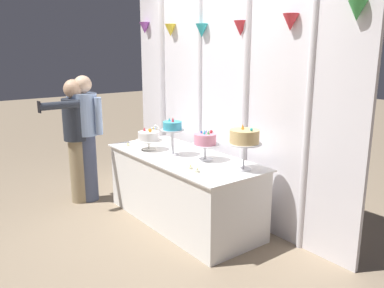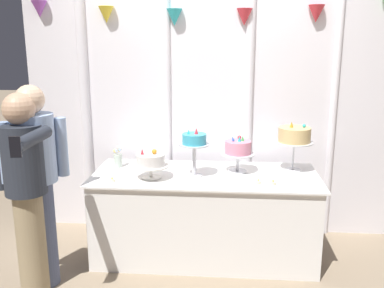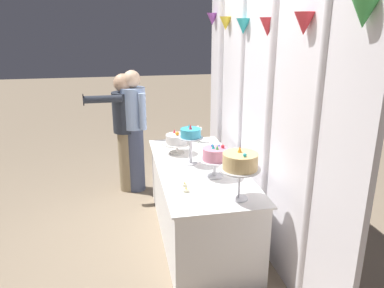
% 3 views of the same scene
% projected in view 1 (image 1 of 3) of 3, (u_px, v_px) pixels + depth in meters
% --- Properties ---
extents(ground_plane, '(24.00, 24.00, 0.00)m').
position_uv_depth(ground_plane, '(175.00, 223.00, 4.18)').
color(ground_plane, gray).
extents(draped_curtain, '(3.38, 0.15, 2.45)m').
position_uv_depth(draped_curtain, '(220.00, 100.00, 4.29)').
color(draped_curtain, white).
rests_on(draped_curtain, ground_plane).
extents(cake_table, '(1.86, 0.79, 0.72)m').
position_uv_depth(cake_table, '(183.00, 189.00, 4.16)').
color(cake_table, white).
rests_on(cake_table, ground_plane).
extents(cake_display_leftmost, '(0.29, 0.29, 0.24)m').
position_uv_depth(cake_display_leftmost, '(149.00, 137.00, 4.28)').
color(cake_display_leftmost, silver).
rests_on(cake_display_leftmost, cake_table).
extents(cake_display_midleft, '(0.24, 0.24, 0.40)m').
position_uv_depth(cake_display_midleft, '(172.00, 128.00, 4.04)').
color(cake_display_midleft, silver).
rests_on(cake_display_midleft, cake_table).
extents(cake_display_midright, '(0.28, 0.28, 0.31)m').
position_uv_depth(cake_display_midright, '(205.00, 141.00, 3.87)').
color(cake_display_midright, silver).
rests_on(cake_display_midright, cake_table).
extents(cake_display_rightmost, '(0.32, 0.32, 0.42)m').
position_uv_depth(cake_display_rightmost, '(244.00, 138.00, 3.53)').
color(cake_display_rightmost, silver).
rests_on(cake_display_rightmost, cake_table).
extents(flower_vase, '(0.07, 0.11, 0.19)m').
position_uv_depth(flower_vase, '(155.00, 134.00, 4.73)').
color(flower_vase, '#B2C1B2').
rests_on(flower_vase, cake_table).
extents(tealight_far_left, '(0.04, 0.04, 0.04)m').
position_uv_depth(tealight_far_left, '(128.00, 145.00, 4.48)').
color(tealight_far_left, beige).
rests_on(tealight_far_left, cake_table).
extents(tealight_near_left, '(0.04, 0.04, 0.04)m').
position_uv_depth(tealight_near_left, '(191.00, 168.00, 3.62)').
color(tealight_near_left, beige).
rests_on(tealight_near_left, cake_table).
extents(tealight_near_right, '(0.05, 0.05, 0.04)m').
position_uv_depth(tealight_near_right, '(197.00, 171.00, 3.53)').
color(tealight_near_right, beige).
rests_on(tealight_near_right, cake_table).
extents(guest_man_dark_suit, '(0.41, 0.41, 1.51)m').
position_uv_depth(guest_man_dark_suit, '(86.00, 133.00, 4.64)').
color(guest_man_dark_suit, '#4C5675').
rests_on(guest_man_dark_suit, ground_plane).
extents(guest_man_pink_jacket, '(0.45, 0.61, 1.47)m').
position_uv_depth(guest_man_pink_jacket, '(76.00, 135.00, 4.60)').
color(guest_man_pink_jacket, '#9E8966').
rests_on(guest_man_pink_jacket, ground_plane).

